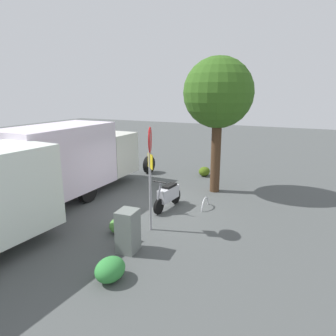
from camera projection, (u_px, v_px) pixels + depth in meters
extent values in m
plane|color=#4A4E4D|center=(157.00, 205.00, 11.63)|extent=(60.00, 60.00, 0.00)
cylinder|color=black|center=(87.00, 191.00, 11.83)|extent=(0.90, 0.26, 0.90)
cylinder|color=black|center=(52.00, 185.00, 12.63)|extent=(0.90, 0.26, 0.90)
cylinder|color=black|center=(149.00, 165.00, 16.12)|extent=(0.90, 0.26, 0.90)
cylinder|color=black|center=(120.00, 161.00, 16.93)|extent=(0.90, 0.26, 0.90)
cube|color=white|center=(59.00, 159.00, 11.57)|extent=(4.45, 2.25, 2.56)
cube|color=silver|center=(110.00, 153.00, 14.45)|extent=(1.82, 2.12, 1.90)
cube|color=black|center=(109.00, 140.00, 14.30)|extent=(1.84, 1.96, 0.60)
cylinder|color=black|center=(159.00, 206.00, 10.68)|extent=(0.57, 0.15, 0.56)
cylinder|color=black|center=(176.00, 196.00, 11.72)|extent=(0.57, 0.15, 0.56)
cube|color=silver|center=(168.00, 194.00, 11.18)|extent=(1.12, 0.42, 0.48)
cube|color=black|center=(170.00, 186.00, 11.19)|extent=(0.66, 0.34, 0.12)
cylinder|color=slate|center=(159.00, 191.00, 10.59)|extent=(0.29, 0.10, 0.69)
cylinder|color=black|center=(159.00, 182.00, 10.50)|extent=(0.09, 0.55, 0.04)
cylinder|color=#9E9EA3|center=(150.00, 183.00, 9.15)|extent=(0.08, 0.08, 3.06)
cylinder|color=red|center=(150.00, 140.00, 8.81)|extent=(0.71, 0.32, 0.76)
cube|color=yellow|center=(150.00, 161.00, 8.96)|extent=(0.33, 0.33, 0.44)
cylinder|color=#47301E|center=(216.00, 155.00, 12.83)|extent=(0.41, 0.41, 3.21)
sphere|color=#325E1B|center=(218.00, 93.00, 12.19)|extent=(2.88, 2.88, 2.88)
cube|color=slate|center=(128.00, 231.00, 8.11)|extent=(0.62, 0.55, 1.18)
torus|color=#B7B7BC|center=(205.00, 208.00, 11.29)|extent=(0.85, 0.07, 0.85)
ellipsoid|color=#33863B|center=(110.00, 269.00, 6.91)|extent=(0.80, 0.65, 0.54)
ellipsoid|color=#4D8B3A|center=(119.00, 225.00, 9.30)|extent=(0.69, 0.56, 0.47)
ellipsoid|color=#445F15|center=(204.00, 171.00, 15.56)|extent=(0.70, 0.57, 0.47)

